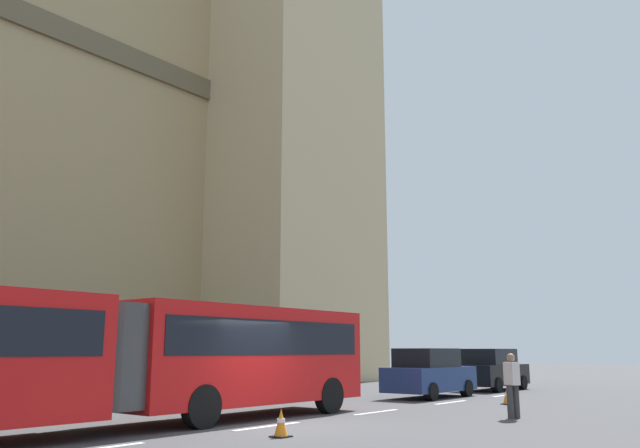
# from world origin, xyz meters

# --- Properties ---
(ground_plane) EXTENTS (160.00, 160.00, 0.00)m
(ground_plane) POSITION_xyz_m (0.00, 0.00, 0.00)
(ground_plane) COLOR #424244
(lane_centre_marking) EXTENTS (29.80, 0.16, 0.01)m
(lane_centre_marking) POSITION_xyz_m (-0.31, 0.00, 0.01)
(lane_centre_marking) COLOR silver
(lane_centre_marking) RESTS_ON ground_plane
(articulated_bus) EXTENTS (16.33, 2.54, 2.90)m
(articulated_bus) POSITION_xyz_m (-3.59, 1.99, 1.75)
(articulated_bus) COLOR red
(articulated_bus) RESTS_ON ground_plane
(sedan_lead) EXTENTS (4.40, 1.86, 1.85)m
(sedan_lead) POSITION_xyz_m (10.54, 1.72, 0.91)
(sedan_lead) COLOR navy
(sedan_lead) RESTS_ON ground_plane
(sedan_trailing) EXTENTS (4.40, 1.86, 1.85)m
(sedan_trailing) POSITION_xyz_m (16.38, 1.78, 0.91)
(sedan_trailing) COLOR black
(sedan_trailing) RESTS_ON ground_plane
(traffic_cone_west) EXTENTS (0.36, 0.36, 0.58)m
(traffic_cone_west) POSITION_xyz_m (-1.50, -1.50, 0.28)
(traffic_cone_west) COLOR black
(traffic_cone_west) RESTS_ON ground_plane
(traffic_cone_middle) EXTENTS (0.36, 0.36, 0.58)m
(traffic_cone_middle) POSITION_xyz_m (9.38, -1.84, 0.28)
(traffic_cone_middle) COLOR black
(traffic_cone_middle) RESTS_ON ground_plane
(pedestrian_near_cones) EXTENTS (0.41, 0.47, 1.69)m
(pedestrian_near_cones) POSITION_xyz_m (5.14, -3.80, 0.91)
(pedestrian_near_cones) COLOR #333333
(pedestrian_near_cones) RESTS_ON ground_plane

